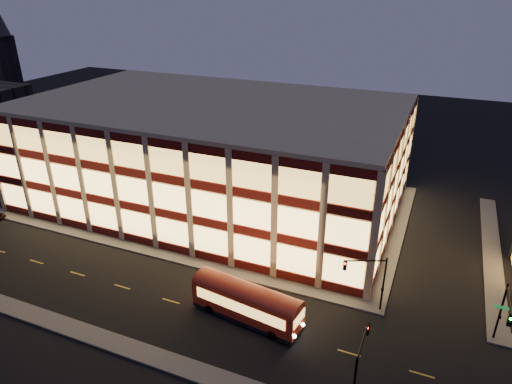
% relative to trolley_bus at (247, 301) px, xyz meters
% --- Properties ---
extents(ground, '(200.00, 200.00, 0.00)m').
position_rel_trolley_bus_xyz_m(ground, '(-12.05, 5.31, -2.02)').
color(ground, black).
rests_on(ground, ground).
extents(sidewalk_office_south, '(54.00, 2.00, 0.15)m').
position_rel_trolley_bus_xyz_m(sidewalk_office_south, '(-15.05, 6.31, -1.95)').
color(sidewalk_office_south, '#514F4C').
rests_on(sidewalk_office_south, ground).
extents(sidewalk_office_east, '(2.00, 30.00, 0.15)m').
position_rel_trolley_bus_xyz_m(sidewalk_office_east, '(10.95, 22.31, -1.95)').
color(sidewalk_office_east, '#514F4C').
rests_on(sidewalk_office_east, ground).
extents(sidewalk_tower_west, '(2.00, 30.00, 0.15)m').
position_rel_trolley_bus_xyz_m(sidewalk_tower_west, '(21.95, 22.31, -1.95)').
color(sidewalk_tower_west, '#514F4C').
rests_on(sidewalk_tower_west, ground).
extents(sidewalk_near, '(100.00, 2.00, 0.15)m').
position_rel_trolley_bus_xyz_m(sidewalk_near, '(-12.05, -7.69, -1.95)').
color(sidewalk_near, '#514F4C').
rests_on(sidewalk_near, ground).
extents(office_building, '(50.45, 30.45, 14.50)m').
position_rel_trolley_bus_xyz_m(office_building, '(-14.96, 22.23, 5.22)').
color(office_building, tan).
rests_on(office_building, ground).
extents(church_tower, '(5.00, 5.00, 18.00)m').
position_rel_trolley_bus_xyz_m(church_tower, '(-82.05, 45.31, 6.98)').
color(church_tower, '#2D2621').
rests_on(church_tower, ground).
extents(traffic_signal_far, '(3.79, 1.87, 6.00)m').
position_rel_trolley_bus_xyz_m(traffic_signal_far, '(10.16, 5.55, 2.09)').
color(traffic_signal_far, black).
rests_on(traffic_signal_far, ground).
extents(traffic_signal_right, '(1.20, 4.37, 6.00)m').
position_rel_trolley_bus_xyz_m(traffic_signal_right, '(21.45, 4.69, 2.08)').
color(traffic_signal_right, black).
rests_on(traffic_signal_right, ground).
extents(traffic_signal_near, '(0.32, 4.45, 6.00)m').
position_rel_trolley_bus_xyz_m(traffic_signal_near, '(11.45, -5.72, 2.10)').
color(traffic_signal_near, black).
rests_on(traffic_signal_near, ground).
extents(trolley_bus, '(11.05, 4.13, 3.65)m').
position_rel_trolley_bus_xyz_m(trolley_bus, '(0.00, 0.00, 0.00)').
color(trolley_bus, '#991A08').
rests_on(trolley_bus, ground).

